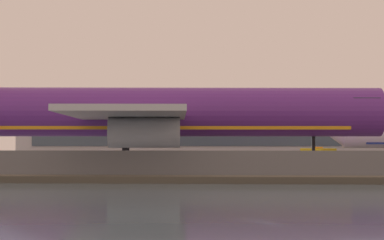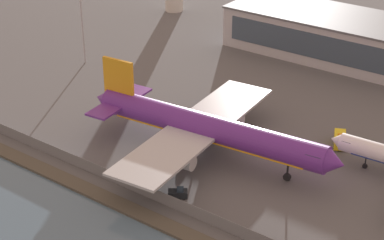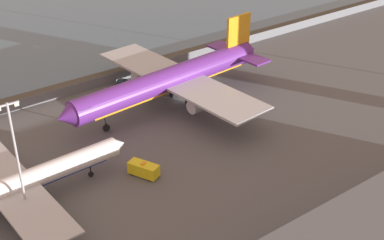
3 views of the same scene
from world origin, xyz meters
name	(u,v)px [view 1 (image 1 of 3)]	position (x,y,z in m)	size (l,w,h in m)	color
ground_plane	(117,172)	(0.00, 0.00, 0.00)	(500.00, 500.00, 0.00)	#565659
shoreline_seawall	(67,179)	(0.00, -20.50, 0.25)	(320.00, 3.00, 0.50)	#474238
perimeter_fence	(81,165)	(0.00, -16.00, 1.13)	(280.00, 0.10, 2.27)	slate
cargo_jet_purple	(150,114)	(3.25, 0.80, 5.81)	(51.13, 43.96, 15.23)	#602889
baggage_tug	(182,168)	(7.64, -12.97, 0.81)	(3.51, 3.21, 1.80)	#1E2328
ops_van	(317,157)	(21.64, 19.24, 1.28)	(4.09, 5.60, 2.48)	yellow
terminal_building	(226,130)	(9.27, 61.08, 5.35)	(71.78, 21.16, 10.68)	#B2B2B7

